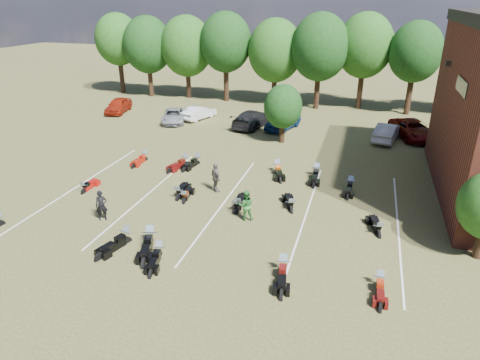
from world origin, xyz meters
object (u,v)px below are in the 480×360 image
at_px(car_0, 118,105).
at_px(person_green, 246,205).
at_px(person_grey, 216,178).
at_px(motorcycle_7, 84,193).
at_px(person_black, 101,206).
at_px(motorcycle_14, 185,166).
at_px(motorcycle_0, 0,226).
at_px(car_4, 283,120).
at_px(motorcycle_3, 160,257).

relative_size(car_0, person_green, 2.54).
bearing_deg(person_grey, motorcycle_7, 64.00).
height_order(car_0, person_grey, person_grey).
relative_size(person_black, motorcycle_14, 0.77).
bearing_deg(car_0, motorcycle_0, -83.86).
height_order(car_0, person_green, person_green).
height_order(person_black, person_green, person_green).
distance_m(car_4, person_green, 18.09).
xyz_separation_m(person_black, motorcycle_0, (-4.98, -2.24, -0.88)).
height_order(car_4, person_green, person_green).
xyz_separation_m(person_green, motorcycle_14, (-6.57, 6.62, -0.88)).
xyz_separation_m(person_black, motorcycle_7, (-3.19, 2.74, -0.88)).
xyz_separation_m(person_green, motorcycle_0, (-12.62, -4.57, -0.88)).
xyz_separation_m(car_4, motorcycle_0, (-11.07, -22.59, -0.80)).
bearing_deg(person_grey, car_0, 2.29).
relative_size(car_4, person_grey, 2.43).
distance_m(motorcycle_3, motorcycle_14, 12.00).
distance_m(motorcycle_7, motorcycle_14, 7.54).
relative_size(person_grey, motorcycle_3, 0.94).
bearing_deg(car_4, motorcycle_14, -97.83).
xyz_separation_m(car_4, motorcycle_3, (-1.38, -22.84, -0.80)).
bearing_deg(person_green, person_grey, -64.88).
relative_size(motorcycle_0, motorcycle_3, 1.02).
relative_size(person_grey, motorcycle_14, 0.86).
distance_m(car_0, car_4, 18.07).
bearing_deg(person_grey, car_4, -48.95).
bearing_deg(motorcycle_0, person_grey, 43.82).
bearing_deg(motorcycle_14, motorcycle_3, -54.98).
height_order(motorcycle_0, motorcycle_7, motorcycle_0).
distance_m(person_green, person_grey, 4.14).
bearing_deg(person_grey, motorcycle_0, 83.67).
bearing_deg(person_green, motorcycle_0, 1.78).
height_order(person_black, motorcycle_0, person_black).
bearing_deg(car_0, person_grey, -53.98).
xyz_separation_m(person_black, person_green, (7.64, 2.33, 0.00)).
xyz_separation_m(person_grey, motorcycle_3, (-0.10, -7.83, -0.97)).
xyz_separation_m(car_0, person_green, (19.60, -18.99, 0.12)).
bearing_deg(person_black, motorcycle_14, 52.25).
relative_size(car_4, person_black, 2.70).
bearing_deg(motorcycle_7, car_0, -66.58).
relative_size(person_green, motorcycle_7, 0.87).
bearing_deg(car_4, person_grey, -78.96).
bearing_deg(motorcycle_7, motorcycle_3, 144.65).
distance_m(person_black, person_green, 7.99).
relative_size(person_green, motorcycle_0, 0.83).
xyz_separation_m(person_black, motorcycle_3, (4.70, -2.49, -0.88)).
distance_m(person_green, motorcycle_7, 10.87).
relative_size(person_black, motorcycle_3, 0.85).
bearing_deg(motorcycle_14, person_black, -79.41).
bearing_deg(person_green, motorcycle_7, -20.26).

